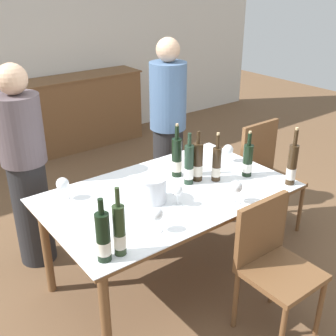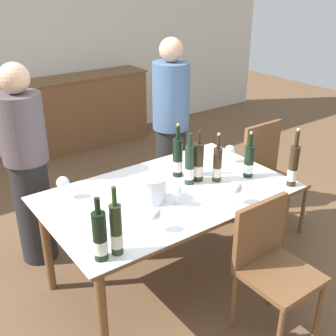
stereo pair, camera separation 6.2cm
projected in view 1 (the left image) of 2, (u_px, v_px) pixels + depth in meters
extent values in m
plane|color=brown|center=(168.00, 278.00, 3.22)|extent=(12.00, 12.00, 0.00)
cube|color=silver|center=(4.00, 41.00, 4.91)|extent=(8.00, 0.10, 2.80)
cube|color=brown|center=(83.00, 112.00, 5.53)|extent=(1.53, 0.44, 0.91)
cube|color=brown|center=(80.00, 76.00, 5.33)|extent=(1.58, 0.46, 0.02)
cylinder|color=brown|center=(106.00, 321.00, 2.35)|extent=(0.06, 0.06, 0.71)
cylinder|color=brown|center=(281.00, 230.00, 3.18)|extent=(0.06, 0.06, 0.71)
cylinder|color=brown|center=(47.00, 250.00, 2.95)|extent=(0.06, 0.06, 0.71)
cylinder|color=brown|center=(207.00, 189.00, 3.78)|extent=(0.06, 0.06, 0.71)
cube|color=brown|center=(168.00, 195.00, 2.91)|extent=(1.67, 0.99, 0.04)
cube|color=white|center=(168.00, 192.00, 2.90)|extent=(1.70, 1.02, 0.01)
cylinder|color=silver|center=(152.00, 189.00, 2.75)|extent=(0.18, 0.18, 0.17)
cylinder|color=silver|center=(152.00, 178.00, 2.71)|extent=(0.20, 0.20, 0.01)
cylinder|color=black|center=(248.00, 161.00, 3.08)|extent=(0.07, 0.07, 0.24)
cylinder|color=white|center=(247.00, 167.00, 3.11)|extent=(0.07, 0.07, 0.07)
cylinder|color=black|center=(250.00, 139.00, 3.01)|extent=(0.03, 0.03, 0.09)
cylinder|color=tan|center=(250.00, 132.00, 2.99)|extent=(0.02, 0.02, 0.02)
cylinder|color=#1E3323|center=(189.00, 165.00, 2.96)|extent=(0.07, 0.07, 0.29)
cylinder|color=white|center=(189.00, 173.00, 2.98)|extent=(0.07, 0.07, 0.08)
cylinder|color=#1E3323|center=(189.00, 140.00, 2.88)|extent=(0.03, 0.03, 0.09)
cylinder|color=#28381E|center=(119.00, 230.00, 2.20)|extent=(0.07, 0.07, 0.29)
cylinder|color=silver|center=(120.00, 241.00, 2.23)|extent=(0.07, 0.07, 0.08)
cylinder|color=#28381E|center=(117.00, 197.00, 2.12)|extent=(0.03, 0.03, 0.11)
cylinder|color=black|center=(177.00, 158.00, 3.07)|extent=(0.07, 0.07, 0.29)
cylinder|color=silver|center=(177.00, 165.00, 3.10)|extent=(0.08, 0.08, 0.08)
cylinder|color=black|center=(177.00, 133.00, 2.99)|extent=(0.03, 0.03, 0.10)
cylinder|color=tan|center=(177.00, 125.00, 2.96)|extent=(0.02, 0.02, 0.02)
cylinder|color=#332314|center=(198.00, 162.00, 3.01)|extent=(0.08, 0.08, 0.28)
cylinder|color=silver|center=(197.00, 170.00, 3.03)|extent=(0.08, 0.08, 0.08)
cylinder|color=#332314|center=(198.00, 137.00, 2.93)|extent=(0.02, 0.02, 0.09)
cylinder|color=black|center=(103.00, 237.00, 2.16)|extent=(0.08, 0.08, 0.28)
cylinder|color=silver|center=(104.00, 247.00, 2.18)|extent=(0.08, 0.08, 0.08)
cylinder|color=black|center=(101.00, 207.00, 2.08)|extent=(0.03, 0.03, 0.09)
cylinder|color=#332314|center=(292.00, 165.00, 2.95)|extent=(0.07, 0.07, 0.29)
cylinder|color=white|center=(291.00, 173.00, 2.97)|extent=(0.07, 0.07, 0.08)
cylinder|color=#332314|center=(296.00, 138.00, 2.86)|extent=(0.03, 0.03, 0.11)
cylinder|color=tan|center=(297.00, 129.00, 2.83)|extent=(0.02, 0.02, 0.02)
cylinder|color=#332314|center=(217.00, 164.00, 3.01)|extent=(0.06, 0.06, 0.25)
cylinder|color=silver|center=(216.00, 171.00, 3.03)|extent=(0.07, 0.07, 0.07)
cylinder|color=#332314|center=(218.00, 142.00, 2.94)|extent=(0.03, 0.03, 0.10)
cylinder|color=tan|center=(218.00, 134.00, 2.91)|extent=(0.02, 0.02, 0.02)
cylinder|color=white|center=(227.00, 161.00, 3.36)|extent=(0.06, 0.06, 0.00)
cylinder|color=white|center=(228.00, 157.00, 3.35)|extent=(0.01, 0.01, 0.07)
sphere|color=white|center=(228.00, 150.00, 3.32)|extent=(0.08, 0.08, 0.08)
cylinder|color=white|center=(64.00, 198.00, 2.81)|extent=(0.07, 0.07, 0.00)
cylinder|color=white|center=(64.00, 193.00, 2.79)|extent=(0.01, 0.01, 0.08)
sphere|color=white|center=(63.00, 184.00, 2.76)|extent=(0.09, 0.09, 0.09)
cylinder|color=white|center=(177.00, 205.00, 2.73)|extent=(0.07, 0.07, 0.00)
cylinder|color=white|center=(177.00, 199.00, 2.71)|extent=(0.01, 0.01, 0.08)
sphere|color=white|center=(177.00, 190.00, 2.68)|extent=(0.07, 0.07, 0.07)
cylinder|color=white|center=(235.00, 202.00, 2.77)|extent=(0.07, 0.07, 0.00)
cylinder|color=white|center=(235.00, 196.00, 2.75)|extent=(0.01, 0.01, 0.08)
sphere|color=white|center=(236.00, 187.00, 2.72)|extent=(0.08, 0.08, 0.08)
cylinder|color=white|center=(156.00, 230.00, 2.46)|extent=(0.07, 0.07, 0.00)
cylinder|color=white|center=(156.00, 224.00, 2.44)|extent=(0.01, 0.01, 0.08)
sphere|color=white|center=(156.00, 214.00, 2.41)|extent=(0.08, 0.08, 0.08)
cylinder|color=brown|center=(282.00, 336.00, 2.42)|extent=(0.03, 0.03, 0.44)
cylinder|color=brown|center=(320.00, 308.00, 2.63)|extent=(0.03, 0.03, 0.44)
cylinder|color=brown|center=(236.00, 300.00, 2.69)|extent=(0.03, 0.03, 0.44)
cylinder|color=brown|center=(273.00, 277.00, 2.89)|extent=(0.03, 0.03, 0.44)
cube|color=brown|center=(282.00, 274.00, 2.56)|extent=(0.42, 0.42, 0.04)
cube|color=brown|center=(261.00, 229.00, 2.60)|extent=(0.42, 0.04, 0.41)
cylinder|color=brown|center=(273.00, 223.00, 3.52)|extent=(0.03, 0.03, 0.45)
cylinder|color=brown|center=(300.00, 209.00, 3.72)|extent=(0.03, 0.03, 0.45)
cylinder|color=brown|center=(240.00, 205.00, 3.78)|extent=(0.03, 0.03, 0.45)
cylinder|color=brown|center=(268.00, 193.00, 3.99)|extent=(0.03, 0.03, 0.45)
cube|color=brown|center=(273.00, 183.00, 3.65)|extent=(0.42, 0.42, 0.04)
cube|color=brown|center=(259.00, 149.00, 3.68)|extent=(0.42, 0.04, 0.48)
cylinder|color=#262628|center=(33.00, 212.00, 3.27)|extent=(0.28, 0.28, 0.86)
cylinder|color=#594C51|center=(20.00, 130.00, 2.98)|extent=(0.33, 0.33, 0.50)
sphere|color=#DBAD89|center=(12.00, 79.00, 2.83)|extent=(0.22, 0.22, 0.22)
cylinder|color=#262628|center=(168.00, 169.00, 4.02)|extent=(0.28, 0.28, 0.83)
cylinder|color=#4C6B93|center=(168.00, 96.00, 3.72)|extent=(0.33, 0.33, 0.59)
sphere|color=#DBAD89|center=(168.00, 50.00, 3.55)|extent=(0.21, 0.21, 0.21)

